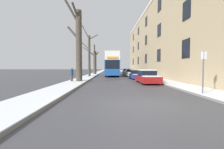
{
  "coord_description": "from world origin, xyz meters",
  "views": [
    {
      "loc": [
        -1.3,
        -6.59,
        1.63
      ],
      "look_at": [
        -0.8,
        18.07,
        0.52
      ],
      "focal_mm": 24.0,
      "sensor_mm": 36.0,
      "label": 1
    }
  ],
  "objects_px": {
    "bare_tree_left_1": "(89,54)",
    "parked_car_2": "(130,73)",
    "bare_tree_left_0": "(78,44)",
    "parked_car_1": "(136,75)",
    "pedestrian_left_sidewalk": "(72,74)",
    "parked_car_3": "(127,72)",
    "double_decker_bus": "(112,63)",
    "street_sign_post": "(203,70)",
    "bare_tree_left_2": "(95,62)",
    "parked_car_0": "(147,77)"
  },
  "relations": [
    {
      "from": "bare_tree_left_1",
      "to": "parked_car_3",
      "type": "height_order",
      "value": "bare_tree_left_1"
    },
    {
      "from": "bare_tree_left_0",
      "to": "parked_car_3",
      "type": "bearing_deg",
      "value": 66.66
    },
    {
      "from": "bare_tree_left_2",
      "to": "parked_car_2",
      "type": "height_order",
      "value": "bare_tree_left_2"
    },
    {
      "from": "pedestrian_left_sidewalk",
      "to": "bare_tree_left_2",
      "type": "bearing_deg",
      "value": 11.9
    },
    {
      "from": "parked_car_1",
      "to": "pedestrian_left_sidewalk",
      "type": "bearing_deg",
      "value": -147.15
    },
    {
      "from": "parked_car_2",
      "to": "pedestrian_left_sidewalk",
      "type": "bearing_deg",
      "value": -124.77
    },
    {
      "from": "parked_car_2",
      "to": "parked_car_0",
      "type": "bearing_deg",
      "value": -90.0
    },
    {
      "from": "double_decker_bus",
      "to": "parked_car_2",
      "type": "xyz_separation_m",
      "value": [
        3.48,
        -1.79,
        -1.89
      ]
    },
    {
      "from": "parked_car_2",
      "to": "parked_car_3",
      "type": "xyz_separation_m",
      "value": [
        0.0,
        5.49,
        0.02
      ]
    },
    {
      "from": "parked_car_1",
      "to": "bare_tree_left_1",
      "type": "bearing_deg",
      "value": 147.93
    },
    {
      "from": "parked_car_0",
      "to": "parked_car_3",
      "type": "relative_size",
      "value": 1.01
    },
    {
      "from": "parked_car_3",
      "to": "pedestrian_left_sidewalk",
      "type": "distance_m",
      "value": 19.05
    },
    {
      "from": "double_decker_bus",
      "to": "street_sign_post",
      "type": "height_order",
      "value": "double_decker_bus"
    },
    {
      "from": "parked_car_1",
      "to": "parked_car_3",
      "type": "bearing_deg",
      "value": 90.0
    },
    {
      "from": "pedestrian_left_sidewalk",
      "to": "street_sign_post",
      "type": "relative_size",
      "value": 0.64
    },
    {
      "from": "double_decker_bus",
      "to": "parked_car_3",
      "type": "distance_m",
      "value": 5.41
    },
    {
      "from": "bare_tree_left_1",
      "to": "parked_car_1",
      "type": "relative_size",
      "value": 2.08
    },
    {
      "from": "pedestrian_left_sidewalk",
      "to": "bare_tree_left_1",
      "type": "bearing_deg",
      "value": 10.82
    },
    {
      "from": "parked_car_3",
      "to": "street_sign_post",
      "type": "distance_m",
      "value": 25.35
    },
    {
      "from": "bare_tree_left_1",
      "to": "parked_car_0",
      "type": "xyz_separation_m",
      "value": [
        7.57,
        -10.78,
        -3.43
      ]
    },
    {
      "from": "double_decker_bus",
      "to": "parked_car_0",
      "type": "distance_m",
      "value": 14.84
    },
    {
      "from": "bare_tree_left_0",
      "to": "parked_car_3",
      "type": "height_order",
      "value": "bare_tree_left_0"
    },
    {
      "from": "bare_tree_left_0",
      "to": "parked_car_1",
      "type": "xyz_separation_m",
      "value": [
        7.39,
        5.17,
        -3.6
      ]
    },
    {
      "from": "double_decker_bus",
      "to": "pedestrian_left_sidewalk",
      "type": "bearing_deg",
      "value": -109.03
    },
    {
      "from": "bare_tree_left_1",
      "to": "parked_car_3",
      "type": "distance_m",
      "value": 11.0
    },
    {
      "from": "parked_car_0",
      "to": "pedestrian_left_sidewalk",
      "type": "distance_m",
      "value": 8.18
    },
    {
      "from": "bare_tree_left_0",
      "to": "parked_car_2",
      "type": "distance_m",
      "value": 14.24
    },
    {
      "from": "bare_tree_left_1",
      "to": "double_decker_bus",
      "type": "bearing_deg",
      "value": 40.73
    },
    {
      "from": "parked_car_0",
      "to": "parked_car_2",
      "type": "bearing_deg",
      "value": 90.0
    },
    {
      "from": "parked_car_1",
      "to": "parked_car_3",
      "type": "height_order",
      "value": "parked_car_3"
    },
    {
      "from": "street_sign_post",
      "to": "parked_car_0",
      "type": "bearing_deg",
      "value": 100.57
    },
    {
      "from": "parked_car_1",
      "to": "bare_tree_left_0",
      "type": "bearing_deg",
      "value": -145.05
    },
    {
      "from": "parked_car_2",
      "to": "street_sign_post",
      "type": "height_order",
      "value": "street_sign_post"
    },
    {
      "from": "parked_car_1",
      "to": "parked_car_2",
      "type": "height_order",
      "value": "parked_car_2"
    },
    {
      "from": "bare_tree_left_1",
      "to": "parked_car_3",
      "type": "relative_size",
      "value": 1.99
    },
    {
      "from": "street_sign_post",
      "to": "double_decker_bus",
      "type": "bearing_deg",
      "value": 102.63
    },
    {
      "from": "bare_tree_left_2",
      "to": "parked_car_0",
      "type": "distance_m",
      "value": 21.51
    },
    {
      "from": "parked_car_0",
      "to": "bare_tree_left_1",
      "type": "bearing_deg",
      "value": 125.06
    },
    {
      "from": "bare_tree_left_1",
      "to": "parked_car_1",
      "type": "xyz_separation_m",
      "value": [
        7.57,
        -4.74,
        -3.46
      ]
    },
    {
      "from": "bare_tree_left_1",
      "to": "street_sign_post",
      "type": "bearing_deg",
      "value": -63.72
    },
    {
      "from": "bare_tree_left_0",
      "to": "street_sign_post",
      "type": "relative_size",
      "value": 3.46
    },
    {
      "from": "parked_car_3",
      "to": "double_decker_bus",
      "type": "bearing_deg",
      "value": -133.24
    },
    {
      "from": "bare_tree_left_2",
      "to": "parked_car_3",
      "type": "xyz_separation_m",
      "value": [
        7.4,
        -2.05,
        -2.44
      ]
    },
    {
      "from": "bare_tree_left_2",
      "to": "parked_car_3",
      "type": "distance_m",
      "value": 8.05
    },
    {
      "from": "parked_car_1",
      "to": "street_sign_post",
      "type": "bearing_deg",
      "value": -84.17
    },
    {
      "from": "bare_tree_left_0",
      "to": "pedestrian_left_sidewalk",
      "type": "height_order",
      "value": "bare_tree_left_0"
    },
    {
      "from": "parked_car_1",
      "to": "parked_car_3",
      "type": "distance_m",
      "value": 11.96
    },
    {
      "from": "parked_car_1",
      "to": "parked_car_0",
      "type": "bearing_deg",
      "value": -90.0
    },
    {
      "from": "parked_car_2",
      "to": "pedestrian_left_sidewalk",
      "type": "relative_size",
      "value": 2.66
    },
    {
      "from": "bare_tree_left_1",
      "to": "parked_car_2",
      "type": "relative_size",
      "value": 2.04
    }
  ]
}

